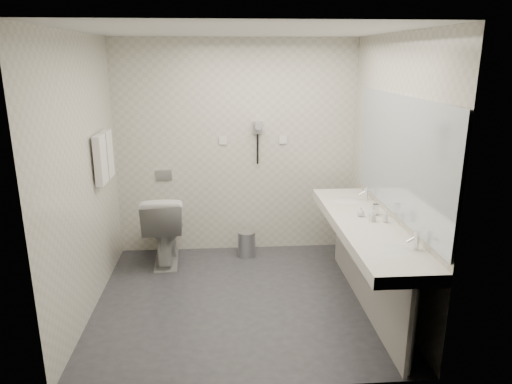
{
  "coord_description": "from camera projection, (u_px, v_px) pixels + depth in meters",
  "views": [
    {
      "loc": [
        -0.17,
        -4.14,
        2.3
      ],
      "look_at": [
        0.15,
        0.15,
        1.05
      ],
      "focal_mm": 33.02,
      "sensor_mm": 36.0,
      "label": 1
    }
  ],
  "objects": [
    {
      "name": "dryer_cord",
      "position": [
        258.0,
        149.0,
        5.49
      ],
      "size": [
        0.02,
        0.02,
        0.35
      ],
      "primitive_type": "cylinder",
      "color": "black",
      "rests_on": "dryer_cradle"
    },
    {
      "name": "vanity_panel",
      "position": [
        365.0,
        269.0,
        4.4
      ],
      "size": [
        0.03,
        2.15,
        0.75
      ],
      "primitive_type": "cube",
      "color": "gray",
      "rests_on": "floor"
    },
    {
      "name": "glass_left",
      "position": [
        376.0,
        209.0,
        4.44
      ],
      "size": [
        0.06,
        0.06,
        0.1
      ],
      "primitive_type": "cylinder",
      "rotation": [
        0.0,
        0.0,
        -0.13
      ],
      "color": "silver",
      "rests_on": "vanity_counter"
    },
    {
      "name": "wall_front",
      "position": [
        249.0,
        225.0,
        3.02
      ],
      "size": [
        2.8,
        0.0,
        2.8
      ],
      "primitive_type": "plane",
      "rotation": [
        -1.57,
        0.0,
        0.0
      ],
      "color": "beige",
      "rests_on": "floor"
    },
    {
      "name": "vanity_counter",
      "position": [
        366.0,
        227.0,
        4.28
      ],
      "size": [
        0.55,
        2.2,
        0.1
      ],
      "primitive_type": "cube",
      "color": "silver",
      "rests_on": "floor"
    },
    {
      "name": "soap_bottle_c",
      "position": [
        386.0,
        216.0,
        4.23
      ],
      "size": [
        0.05,
        0.05,
        0.12
      ],
      "primitive_type": "imported",
      "rotation": [
        0.0,
        0.0,
        0.19
      ],
      "color": "beige",
      "rests_on": "vanity_counter"
    },
    {
      "name": "vanity_post_near",
      "position": [
        412.0,
        332.0,
        3.41
      ],
      "size": [
        0.06,
        0.06,
        0.75
      ],
      "primitive_type": "cylinder",
      "color": "silver",
      "rests_on": "floor"
    },
    {
      "name": "towel_rail",
      "position": [
        101.0,
        135.0,
        4.61
      ],
      "size": [
        0.02,
        0.62,
        0.02
      ],
      "primitive_type": "cylinder",
      "rotation": [
        1.57,
        0.0,
        0.0
      ],
      "color": "silver",
      "rests_on": "wall_left"
    },
    {
      "name": "dryer_cradle",
      "position": [
        258.0,
        128.0,
        5.43
      ],
      "size": [
        0.1,
        0.04,
        0.14
      ],
      "primitive_type": "cube",
      "color": "gray",
      "rests_on": "wall_back"
    },
    {
      "name": "towel_far",
      "position": [
        107.0,
        154.0,
        4.81
      ],
      "size": [
        0.07,
        0.24,
        0.48
      ],
      "primitive_type": "cube",
      "color": "silver",
      "rests_on": "towel_rail"
    },
    {
      "name": "switch_plate_a",
      "position": [
        223.0,
        141.0,
        5.46
      ],
      "size": [
        0.09,
        0.02,
        0.09
      ],
      "primitive_type": "cube",
      "color": "silver",
      "rests_on": "wall_back"
    },
    {
      "name": "switch_plate_b",
      "position": [
        283.0,
        140.0,
        5.51
      ],
      "size": [
        0.09,
        0.02,
        0.09
      ],
      "primitive_type": "cube",
      "color": "silver",
      "rests_on": "wall_back"
    },
    {
      "name": "dryer_barrel",
      "position": [
        258.0,
        126.0,
        5.36
      ],
      "size": [
        0.08,
        0.14,
        0.08
      ],
      "primitive_type": "cylinder",
      "rotation": [
        1.57,
        0.0,
        0.0
      ],
      "color": "gray",
      "rests_on": "dryer_cradle"
    },
    {
      "name": "faucet_near",
      "position": [
        416.0,
        240.0,
        3.64
      ],
      "size": [
        0.04,
        0.04,
        0.15
      ],
      "primitive_type": "cylinder",
      "color": "silver",
      "rests_on": "vanity_counter"
    },
    {
      "name": "ceiling",
      "position": [
        239.0,
        30.0,
        3.92
      ],
      "size": [
        2.8,
        2.8,
        0.0
      ],
      "primitive_type": "plane",
      "rotation": [
        3.14,
        0.0,
        0.0
      ],
      "color": "silver",
      "rests_on": "wall_back"
    },
    {
      "name": "bin_lid",
      "position": [
        247.0,
        232.0,
        5.53
      ],
      "size": [
        0.21,
        0.21,
        0.02
      ],
      "primitive_type": "cylinder",
      "color": "#B2B5BA",
      "rests_on": "pedal_bin"
    },
    {
      "name": "wall_back",
      "position": [
        236.0,
        149.0,
        5.51
      ],
      "size": [
        2.8,
        0.0,
        2.8
      ],
      "primitive_type": "plane",
      "rotation": [
        1.57,
        0.0,
        0.0
      ],
      "color": "beige",
      "rests_on": "floor"
    },
    {
      "name": "floor",
      "position": [
        242.0,
        299.0,
        4.61
      ],
      "size": [
        2.8,
        2.8,
        0.0
      ],
      "primitive_type": "plane",
      "color": "#2C2C31",
      "rests_on": "ground"
    },
    {
      "name": "basin_near",
      "position": [
        391.0,
        252.0,
        3.65
      ],
      "size": [
        0.4,
        0.31,
        0.05
      ],
      "primitive_type": "ellipsoid",
      "color": "silver",
      "rests_on": "vanity_counter"
    },
    {
      "name": "toilet",
      "position": [
        164.0,
        228.0,
        5.36
      ],
      "size": [
        0.51,
        0.83,
        0.82
      ],
      "primitive_type": "imported",
      "rotation": [
        0.0,
        0.0,
        3.2
      ],
      "color": "silver",
      "rests_on": "floor"
    },
    {
      "name": "wall_right",
      "position": [
        391.0,
        173.0,
        4.37
      ],
      "size": [
        0.0,
        2.6,
        2.6
      ],
      "primitive_type": "plane",
      "rotation": [
        1.57,
        0.0,
        -1.57
      ],
      "color": "beige",
      "rests_on": "floor"
    },
    {
      "name": "soap_bottle_b",
      "position": [
        361.0,
        212.0,
        4.39
      ],
      "size": [
        0.08,
        0.08,
        0.09
      ],
      "primitive_type": "imported",
      "rotation": [
        0.0,
        0.0,
        -0.13
      ],
      "color": "beige",
      "rests_on": "vanity_counter"
    },
    {
      "name": "basin_far",
      "position": [
        347.0,
        202.0,
        4.89
      ],
      "size": [
        0.4,
        0.31,
        0.05
      ],
      "primitive_type": "ellipsoid",
      "color": "silver",
      "rests_on": "vanity_counter"
    },
    {
      "name": "towel_near",
      "position": [
        100.0,
        160.0,
        4.54
      ],
      "size": [
        0.07,
        0.24,
        0.48
      ],
      "primitive_type": "cube",
      "color": "silver",
      "rests_on": "towel_rail"
    },
    {
      "name": "pedal_bin",
      "position": [
        247.0,
        244.0,
        5.57
      ],
      "size": [
        0.25,
        0.25,
        0.29
      ],
      "primitive_type": "cylinder",
      "rotation": [
        0.0,
        0.0,
        -0.22
      ],
      "color": "#B2B5BA",
      "rests_on": "floor"
    },
    {
      "name": "flush_plate",
      "position": [
        164.0,
        175.0,
        5.52
      ],
      "size": [
        0.18,
        0.02,
        0.12
      ],
      "primitive_type": "cube",
      "color": "#B2B5BA",
      "rests_on": "wall_back"
    },
    {
      "name": "vanity_post_far",
      "position": [
        341.0,
        230.0,
        5.4
      ],
      "size": [
        0.06,
        0.06,
        0.75
      ],
      "primitive_type": "cylinder",
      "color": "silver",
      "rests_on": "floor"
    },
    {
      "name": "mirror",
      "position": [
        399.0,
        156.0,
        4.12
      ],
      "size": [
        0.02,
        2.2,
        1.05
      ],
      "primitive_type": "cube",
      "color": "#B2BCC6",
      "rests_on": "wall_right"
    },
    {
      "name": "wall_left",
      "position": [
        83.0,
        179.0,
        4.17
      ],
      "size": [
        0.0,
        2.6,
        2.6
      ],
      "primitive_type": "plane",
      "rotation": [
        1.57,
        0.0,
        1.57
      ],
      "color": "beige",
      "rests_on": "floor"
    },
    {
      "name": "soap_bottle_a",
      "position": [
        372.0,
        216.0,
        4.26
      ],
      "size": [
        0.06,
        0.06,
        0.11
      ],
      "primitive_type": "imported",
      "rotation": [
        0.0,
        0.0,
        0.35
      ],
      "color": "beige",
      "rests_on": "vanity_counter"
    },
    {
      "name": "faucet_far",
      "position": [
        366.0,
        193.0,
        4.88
      ],
      "size": [
        0.04,
        0.04,
        0.15
      ],
      "primitive_type": "cylinder",
      "color": "silver",
      "rests_on": "vanity_counter"
    }
  ]
}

